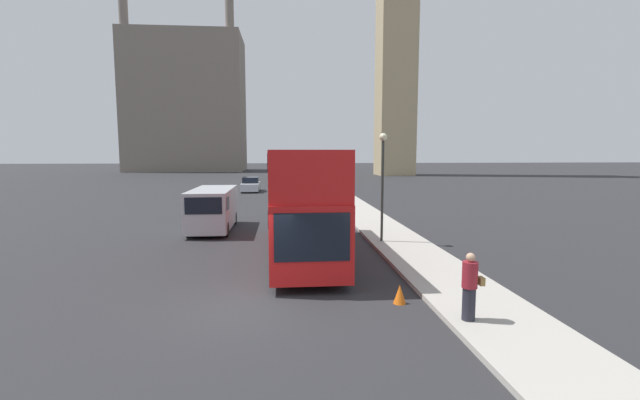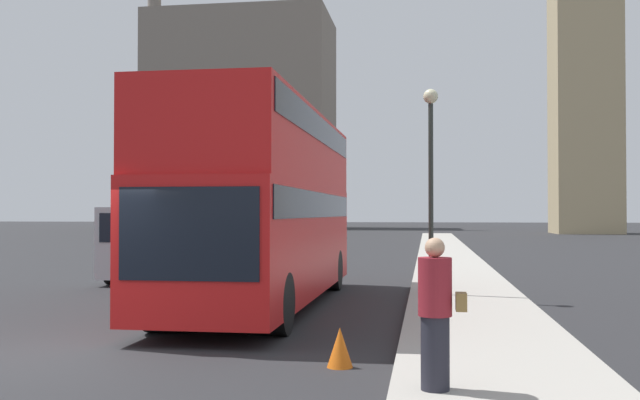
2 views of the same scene
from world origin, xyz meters
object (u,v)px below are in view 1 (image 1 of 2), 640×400
(red_double_decker_bus, at_px, (304,197))
(parked_sedan, at_px, (251,185))
(white_van, at_px, (213,208))
(street_lamp, at_px, (383,169))
(pedestrian, at_px, (470,287))

(red_double_decker_bus, height_order, parked_sedan, red_double_decker_bus)
(red_double_decker_bus, xyz_separation_m, white_van, (-4.71, 6.02, -1.22))
(white_van, xyz_separation_m, parked_sedan, (0.36, 23.18, -0.53))
(street_lamp, bearing_deg, red_double_decker_bus, -154.74)
(red_double_decker_bus, xyz_separation_m, parked_sedan, (-4.36, 29.20, -1.75))
(pedestrian, height_order, street_lamp, street_lamp)
(red_double_decker_bus, distance_m, white_van, 7.74)
(street_lamp, bearing_deg, parked_sedan, 106.45)
(parked_sedan, bearing_deg, pedestrian, -77.63)
(street_lamp, height_order, parked_sedan, street_lamp)
(pedestrian, bearing_deg, street_lamp, 89.99)
(white_van, height_order, street_lamp, street_lamp)
(parked_sedan, bearing_deg, street_lamp, -73.55)
(red_double_decker_bus, relative_size, street_lamp, 2.10)
(white_van, xyz_separation_m, pedestrian, (8.46, -13.75, -0.23))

